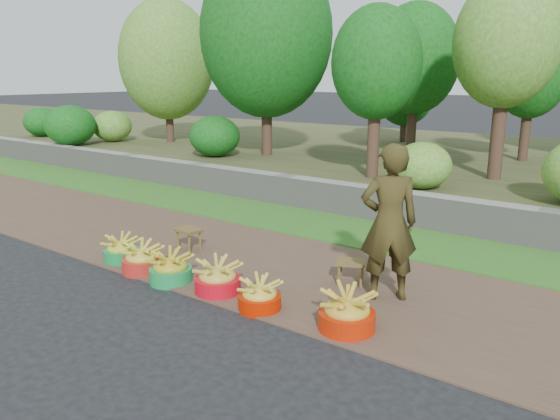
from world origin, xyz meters
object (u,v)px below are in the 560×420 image
Objects in this scene: basin_c at (171,269)px; basin_f at (347,313)px; basin_a at (122,250)px; stool_right at (351,265)px; basin_d at (218,279)px; basin_e at (260,296)px; vendor_woman at (389,223)px; stool_left at (188,233)px; basin_b at (142,259)px.

basin_c is 0.92× the size of basin_f.
basin_a is 2.96m from stool_right.
basin_c is at bearing -172.85° from basin_d.
vendor_woman is (0.91, 1.01, 0.70)m from basin_e.
stool_left reaches higher than stool_right.
basin_b is 1.10× the size of basin_e.
basin_d reaches higher than basin_c.
basin_d is 0.65m from basin_e.
basin_b is 0.91× the size of basin_f.
basin_c is at bearing -179.27° from basin_e.
basin_e is (2.35, -0.11, -0.00)m from basin_a.
basin_b is 0.96× the size of basin_d.
stool_left is at bearing 63.93° from basin_a.
basin_e is at bearing -0.33° from basin_b.
stool_right is (-0.53, 1.00, 0.07)m from basin_f.
basin_f is 1.12m from vendor_woman.
basin_d is 1.15× the size of basin_e.
basin_a is at bearing -22.45° from vendor_woman.
basin_b is at bearing -17.93° from vendor_woman.
vendor_woman is at bearing -12.39° from stool_right.
stool_left is (-0.66, 0.93, 0.09)m from basin_c.
basin_a is 1.22× the size of stool_left.
stool_left is 0.23× the size of vendor_woman.
basin_c reaches higher than stool_right.
basin_f is 0.32× the size of vendor_woman.
basin_c is at bearing -6.69° from basin_a.
basin_a is at bearing -116.07° from stool_left.
stool_left is at bearing 97.66° from basin_b.
basin_a is 1.71m from basin_d.
basin_f is at bearing -62.38° from stool_right.
stool_left is 0.95× the size of stool_right.
basin_a is 1.06m from basin_c.
basin_a is 2.35m from basin_e.
basin_f is 1.44× the size of stool_left.
basin_c reaches higher than basin_e.
basin_e is 0.82× the size of basin_f.
basin_b is 3.01m from vendor_woman.
basin_f is at bearing -15.26° from stool_left.
basin_e is 0.27× the size of vendor_woman.
basin_e is (0.64, -0.07, -0.02)m from basin_d.
basin_f is 1.36× the size of stool_right.
basin_e is 1.18× the size of stool_left.
vendor_woman is (-0.04, 0.90, 0.67)m from basin_f.
basin_e is at bearing -24.96° from stool_left.
basin_e is at bearing 9.98° from vendor_woman.
basin_b is at bearing -82.34° from stool_left.
basin_c is 2.07m from stool_right.
basin_f is 1.13m from stool_right.
basin_c is 1.32× the size of stool_left.
vendor_woman reaches higher than basin_c.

